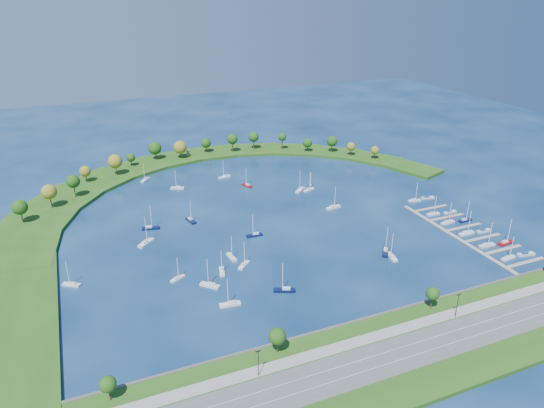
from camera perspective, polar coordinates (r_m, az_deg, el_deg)
name	(u,v)px	position (r m, az deg, el deg)	size (l,w,h in m)	color
ground	(267,215)	(273.31, -0.56, -1.32)	(700.00, 700.00, 0.00)	#082346
south_shoreline	(402,352)	(182.22, 14.86, -16.25)	(420.00, 43.10, 11.60)	#234D14
breakwater	(166,195)	(304.46, -12.18, 1.03)	(286.74, 247.64, 2.00)	#234D14
breakwater_trees	(186,156)	(343.64, -9.96, 5.56)	(238.20, 88.78, 14.19)	#382314
harbor_tower	(188,153)	(370.49, -9.69, 5.84)	(2.60, 2.60, 3.86)	gray
dock_system	(466,234)	(271.17, 21.58, -3.24)	(24.28, 82.00, 1.60)	gray
moored_boat_0	(191,220)	(269.42, -9.40, -1.83)	(4.26, 8.85, 12.54)	#091139
moored_boat_1	(300,189)	(306.67, 3.30, 1.71)	(8.84, 7.91, 13.67)	silver
moored_boat_2	(71,284)	(227.50, -22.24, -8.57)	(7.75, 6.18, 11.53)	silver
moored_boat_3	(230,303)	(199.90, -4.86, -11.42)	(8.73, 3.48, 12.49)	silver
moored_boat_4	(309,189)	(307.43, 4.31, 1.73)	(8.25, 5.33, 11.81)	silver
moored_boat_5	(247,185)	(313.67, -2.92, 2.23)	(5.18, 8.29, 11.83)	maroon
moored_boat_6	(311,185)	(313.43, 4.49, 2.16)	(4.66, 6.63, 9.60)	#091139
moored_boat_7	(392,256)	(237.80, 13.71, -5.88)	(3.82, 8.90, 12.67)	silver
moored_boat_8	(386,251)	(241.24, 13.03, -5.35)	(7.90, 9.18, 13.99)	#091139
moored_boat_9	(254,234)	(250.58, -2.05, -3.55)	(8.52, 2.70, 12.39)	#091139
moored_boat_10	(177,187)	(314.88, -10.91, 1.90)	(8.62, 5.43, 12.31)	silver
moored_boat_11	(222,271)	(221.07, -5.84, -7.70)	(3.92, 7.94, 11.24)	silver
moored_boat_12	(284,289)	(207.41, 1.46, -9.88)	(9.38, 5.96, 13.40)	#091139
moored_boat_13	(178,278)	(218.90, -10.90, -8.40)	(7.23, 5.23, 10.53)	silver
moored_boat_14	(146,242)	(250.57, -14.40, -4.33)	(9.27, 8.77, 14.67)	silver
moored_boat_15	(210,285)	(211.98, -7.19, -9.27)	(7.96, 8.00, 12.96)	silver
moored_boat_16	(225,176)	(329.29, -5.52, 3.22)	(8.89, 4.55, 12.58)	silver
moored_boat_17	(151,228)	(265.19, -13.90, -2.67)	(9.32, 4.48, 13.21)	#091139
moored_boat_18	(231,256)	(231.71, -4.73, -6.06)	(3.07, 8.34, 11.99)	silver
moored_boat_19	(333,207)	(283.73, 7.13, -0.33)	(9.22, 3.95, 13.13)	silver
moored_boat_20	(244,264)	(224.98, -3.27, -7.00)	(7.34, 7.17, 11.79)	silver
moored_boat_21	(146,179)	(333.24, -14.45, 2.80)	(7.30, 7.75, 12.24)	silver
docked_boat_0	(509,257)	(255.13, 25.74, -5.60)	(8.01, 2.94, 11.52)	silver
docked_boat_1	(526,254)	(262.41, 27.36, -5.18)	(8.75, 3.80, 1.73)	silver
docked_boat_2	(487,245)	(262.66, 23.67, -4.35)	(8.73, 2.48, 12.82)	silver
docked_boat_3	(506,242)	(268.99, 25.48, -4.03)	(9.17, 3.15, 13.26)	maroon
docked_boat_4	(466,233)	(271.07, 21.63, -3.12)	(9.02, 2.82, 13.14)	silver
docked_boat_5	(484,231)	(277.55, 23.34, -2.86)	(8.10, 2.37, 1.65)	silver
docked_boat_6	(448,222)	(280.01, 19.70, -1.96)	(8.42, 2.98, 12.14)	silver
docked_boat_7	(465,220)	(285.77, 21.50, -1.72)	(7.99, 2.36, 11.68)	#091139
docked_boat_8	(433,213)	(287.86, 18.18, -1.04)	(7.70, 2.52, 11.18)	silver
docked_boat_9	(450,212)	(293.56, 19.93, -0.87)	(7.87, 2.47, 1.59)	silver
docked_boat_10	(414,200)	(302.85, 16.19, 0.46)	(8.07, 3.34, 11.51)	silver
docked_boat_11	(428,198)	(309.28, 17.59, 0.71)	(8.36, 3.36, 1.66)	silver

